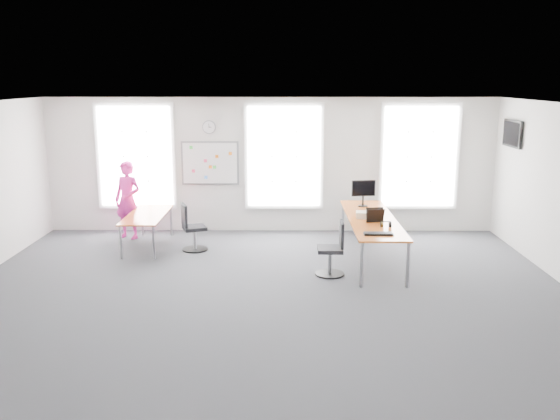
{
  "coord_description": "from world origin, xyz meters",
  "views": [
    {
      "loc": [
        0.31,
        -9.11,
        3.39
      ],
      "look_at": [
        0.23,
        1.2,
        1.1
      ],
      "focal_mm": 38.0,
      "sensor_mm": 36.0,
      "label": 1
    }
  ],
  "objects_px": {
    "chair_left": "(192,230)",
    "headphones": "(385,224)",
    "keyboard": "(378,234)",
    "desk_right": "(371,221)",
    "person": "(128,200)",
    "monitor": "(363,191)",
    "chair_right": "(333,252)",
    "desk_left": "(147,217)"
  },
  "relations": [
    {
      "from": "keyboard",
      "to": "chair_left",
      "type": "bearing_deg",
      "value": 154.27
    },
    {
      "from": "chair_right",
      "to": "chair_left",
      "type": "height_order",
      "value": "chair_right"
    },
    {
      "from": "monitor",
      "to": "desk_left",
      "type": "bearing_deg",
      "value": 175.48
    },
    {
      "from": "desk_left",
      "to": "monitor",
      "type": "relative_size",
      "value": 3.43
    },
    {
      "from": "chair_right",
      "to": "monitor",
      "type": "bearing_deg",
      "value": 159.78
    },
    {
      "from": "chair_right",
      "to": "keyboard",
      "type": "xyz_separation_m",
      "value": [
        0.74,
        -0.27,
        0.4
      ]
    },
    {
      "from": "person",
      "to": "monitor",
      "type": "distance_m",
      "value": 5.02
    },
    {
      "from": "chair_right",
      "to": "keyboard",
      "type": "relative_size",
      "value": 1.94
    },
    {
      "from": "keyboard",
      "to": "headphones",
      "type": "bearing_deg",
      "value": 70.24
    },
    {
      "from": "keyboard",
      "to": "monitor",
      "type": "bearing_deg",
      "value": 90.76
    },
    {
      "from": "headphones",
      "to": "chair_left",
      "type": "bearing_deg",
      "value": 150.58
    },
    {
      "from": "chair_right",
      "to": "monitor",
      "type": "relative_size",
      "value": 1.76
    },
    {
      "from": "headphones",
      "to": "monitor",
      "type": "xyz_separation_m",
      "value": [
        -0.18,
        1.74,
        0.28
      ]
    },
    {
      "from": "desk_right",
      "to": "person",
      "type": "xyz_separation_m",
      "value": [
        -5.03,
        1.49,
        0.08
      ]
    },
    {
      "from": "desk_left",
      "to": "person",
      "type": "xyz_separation_m",
      "value": [
        -0.55,
        0.67,
        0.21
      ]
    },
    {
      "from": "desk_right",
      "to": "chair_left",
      "type": "bearing_deg",
      "value": 171.3
    },
    {
      "from": "chair_left",
      "to": "headphones",
      "type": "height_order",
      "value": "chair_left"
    },
    {
      "from": "desk_left",
      "to": "headphones",
      "type": "distance_m",
      "value": 4.87
    },
    {
      "from": "desk_left",
      "to": "chair_right",
      "type": "bearing_deg",
      "value": -25.92
    },
    {
      "from": "desk_right",
      "to": "keyboard",
      "type": "relative_size",
      "value": 6.64
    },
    {
      "from": "desk_right",
      "to": "chair_right",
      "type": "bearing_deg",
      "value": -129.55
    },
    {
      "from": "chair_left",
      "to": "keyboard",
      "type": "height_order",
      "value": "chair_left"
    },
    {
      "from": "desk_right",
      "to": "person",
      "type": "height_order",
      "value": "person"
    },
    {
      "from": "desk_right",
      "to": "desk_left",
      "type": "relative_size",
      "value": 1.76
    },
    {
      "from": "desk_left",
      "to": "person",
      "type": "relative_size",
      "value": 1.12
    },
    {
      "from": "monitor",
      "to": "desk_right",
      "type": "bearing_deg",
      "value": -95.4
    },
    {
      "from": "chair_left",
      "to": "headphones",
      "type": "relative_size",
      "value": 5.03
    },
    {
      "from": "desk_right",
      "to": "person",
      "type": "relative_size",
      "value": 1.98
    },
    {
      "from": "keyboard",
      "to": "desk_right",
      "type": "bearing_deg",
      "value": 88.65
    },
    {
      "from": "desk_right",
      "to": "keyboard",
      "type": "bearing_deg",
      "value": -92.83
    },
    {
      "from": "person",
      "to": "desk_left",
      "type": "bearing_deg",
      "value": -29.59
    },
    {
      "from": "chair_left",
      "to": "keyboard",
      "type": "bearing_deg",
      "value": -137.52
    },
    {
      "from": "desk_right",
      "to": "desk_left",
      "type": "distance_m",
      "value": 4.55
    },
    {
      "from": "chair_right",
      "to": "keyboard",
      "type": "distance_m",
      "value": 0.88
    },
    {
      "from": "monitor",
      "to": "chair_left",
      "type": "bearing_deg",
      "value": -179.23
    },
    {
      "from": "chair_right",
      "to": "monitor",
      "type": "xyz_separation_m",
      "value": [
        0.77,
        1.99,
        0.71
      ]
    },
    {
      "from": "desk_left",
      "to": "desk_right",
      "type": "bearing_deg",
      "value": -10.37
    },
    {
      "from": "desk_right",
      "to": "chair_right",
      "type": "distance_m",
      "value": 1.3
    },
    {
      "from": "desk_left",
      "to": "monitor",
      "type": "height_order",
      "value": "monitor"
    },
    {
      "from": "desk_left",
      "to": "chair_left",
      "type": "bearing_deg",
      "value": -16.36
    },
    {
      "from": "desk_left",
      "to": "monitor",
      "type": "distance_m",
      "value": 4.47
    },
    {
      "from": "chair_right",
      "to": "headphones",
      "type": "relative_size",
      "value": 5.05
    }
  ]
}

